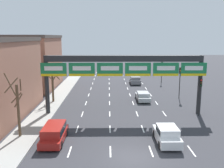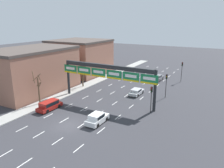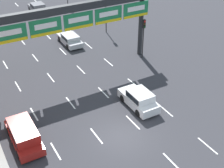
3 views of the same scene
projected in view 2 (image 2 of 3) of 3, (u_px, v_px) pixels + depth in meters
name	position (u px, v px, depth m)	size (l,w,h in m)	color
ground_plane	(68.00, 125.00, 31.46)	(220.00, 220.00, 0.00)	#333338
sidewalk_left	(23.00, 112.00, 35.97)	(2.80, 110.00, 0.15)	#999993
lane_dashes	(113.00, 98.00, 42.78)	(10.02, 67.00, 0.01)	white
sign_gantry	(107.00, 72.00, 39.13)	(19.20, 0.70, 7.01)	#232628
building_near	(32.00, 70.00, 45.85)	(11.66, 18.35, 9.13)	#9E6651
building_far	(80.00, 57.00, 61.76)	(14.25, 14.17, 9.44)	#9E6651
car_grey	(158.00, 77.00, 55.12)	(1.97, 3.96, 1.46)	slate
suv_red	(49.00, 105.00, 36.81)	(1.84, 4.58, 1.55)	maroon
car_white	(97.00, 118.00, 31.86)	(1.83, 4.08, 1.55)	silver
car_silver	(136.00, 92.00, 44.33)	(1.80, 4.31, 1.27)	#B7B7BC
traffic_light_near_gantry	(166.00, 81.00, 41.95)	(0.30, 0.35, 4.69)	black
traffic_light_mid_block	(182.00, 68.00, 52.96)	(0.30, 0.35, 4.91)	black
traffic_light_far_end	(151.00, 94.00, 34.94)	(0.30, 0.35, 4.42)	black
tree_bare_closest	(82.00, 76.00, 49.05)	(2.47, 2.05, 4.71)	brown
tree_bare_second	(38.00, 88.00, 38.69)	(1.56, 2.04, 5.91)	brown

